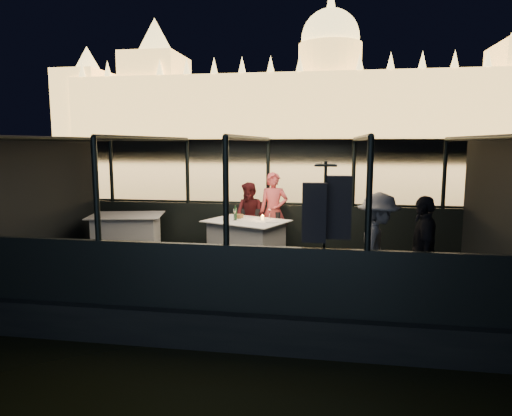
% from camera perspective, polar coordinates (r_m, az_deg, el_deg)
% --- Properties ---
extents(river_water, '(500.00, 500.00, 0.00)m').
position_cam_1_polar(river_water, '(87.75, 8.49, 6.27)').
color(river_water, black).
rests_on(river_water, ground).
extents(boat_hull, '(8.60, 4.40, 1.00)m').
position_cam_1_polar(boat_hull, '(8.28, -0.46, -11.08)').
color(boat_hull, black).
rests_on(boat_hull, river_water).
extents(boat_deck, '(8.00, 4.00, 0.04)m').
position_cam_1_polar(boat_deck, '(8.13, -0.46, -7.88)').
color(boat_deck, black).
rests_on(boat_deck, boat_hull).
extents(gunwale_port, '(8.00, 0.08, 0.90)m').
position_cam_1_polar(gunwale_port, '(9.95, 1.49, -2.13)').
color(gunwale_port, black).
rests_on(gunwale_port, boat_deck).
extents(gunwale_starboard, '(8.00, 0.08, 0.90)m').
position_cam_1_polar(gunwale_starboard, '(6.12, -3.68, -8.74)').
color(gunwale_starboard, black).
rests_on(gunwale_starboard, boat_deck).
extents(cabin_glass_port, '(8.00, 0.02, 1.40)m').
position_cam_1_polar(cabin_glass_port, '(9.81, 1.52, 4.49)').
color(cabin_glass_port, '#99B2B2').
rests_on(cabin_glass_port, gunwale_port).
extents(cabin_glass_starboard, '(8.00, 0.02, 1.40)m').
position_cam_1_polar(cabin_glass_starboard, '(5.89, -3.78, 2.04)').
color(cabin_glass_starboard, '#99B2B2').
rests_on(cabin_glass_starboard, gunwale_starboard).
extents(cabin_roof_glass, '(8.00, 4.00, 0.02)m').
position_cam_1_polar(cabin_roof_glass, '(7.81, -0.48, 8.70)').
color(cabin_roof_glass, '#99B2B2').
rests_on(cabin_roof_glass, boat_deck).
extents(end_wall_fore, '(0.02, 4.00, 2.30)m').
position_cam_1_polar(end_wall_fore, '(9.43, -25.19, 0.82)').
color(end_wall_fore, black).
rests_on(end_wall_fore, boat_deck).
extents(end_wall_aft, '(0.02, 4.00, 2.30)m').
position_cam_1_polar(end_wall_aft, '(8.22, 28.18, -0.34)').
color(end_wall_aft, black).
rests_on(end_wall_aft, boat_deck).
extents(canopy_ribs, '(8.00, 4.00, 2.30)m').
position_cam_1_polar(canopy_ribs, '(7.89, -0.47, 0.31)').
color(canopy_ribs, black).
rests_on(canopy_ribs, boat_deck).
extents(embankment, '(400.00, 140.00, 6.00)m').
position_cam_1_polar(embankment, '(217.71, 9.04, 7.58)').
color(embankment, '#423D33').
rests_on(embankment, ground).
extents(parliament_building, '(220.00, 32.00, 60.00)m').
position_cam_1_polar(parliament_building, '(184.59, 9.17, 16.22)').
color(parliament_building, '#F2D18C').
rests_on(parliament_building, embankment).
extents(dining_table_central, '(1.75, 1.53, 0.77)m').
position_cam_1_polar(dining_table_central, '(8.71, -1.21, -4.05)').
color(dining_table_central, silver).
rests_on(dining_table_central, boat_deck).
extents(dining_table_aft, '(1.64, 1.33, 0.77)m').
position_cam_1_polar(dining_table_aft, '(9.79, -15.84, -3.00)').
color(dining_table_aft, white).
rests_on(dining_table_aft, boat_deck).
extents(chair_port_left, '(0.42, 0.42, 0.84)m').
position_cam_1_polar(chair_port_left, '(9.44, -0.84, -2.70)').
color(chair_port_left, black).
rests_on(chair_port_left, boat_deck).
extents(chair_port_right, '(0.48, 0.48, 0.80)m').
position_cam_1_polar(chair_port_right, '(9.34, 1.85, -2.81)').
color(chair_port_right, black).
rests_on(chair_port_right, boat_deck).
extents(coat_stand, '(0.65, 0.57, 1.99)m').
position_cam_1_polar(coat_stand, '(6.10, 8.50, -4.49)').
color(coat_stand, black).
rests_on(coat_stand, boat_deck).
extents(person_woman_coral, '(0.62, 0.45, 1.62)m').
position_cam_1_polar(person_woman_coral, '(9.49, 2.21, -0.80)').
color(person_woman_coral, '#E25255').
rests_on(person_woman_coral, boat_deck).
extents(person_man_maroon, '(0.83, 0.75, 1.41)m').
position_cam_1_polar(person_man_maroon, '(9.52, -0.76, -0.77)').
color(person_man_maroon, '#451317').
rests_on(person_man_maroon, boat_deck).
extents(passenger_stripe, '(0.70, 1.08, 1.56)m').
position_cam_1_polar(passenger_stripe, '(6.51, 14.99, -4.33)').
color(passenger_stripe, white).
rests_on(passenger_stripe, boat_deck).
extents(passenger_dark, '(0.48, 0.94, 1.53)m').
position_cam_1_polar(passenger_dark, '(6.58, 20.19, -4.42)').
color(passenger_dark, black).
rests_on(passenger_dark, boat_deck).
extents(wine_bottle, '(0.07, 0.07, 0.29)m').
position_cam_1_polar(wine_bottle, '(8.68, -2.61, -0.54)').
color(wine_bottle, '#123419').
rests_on(wine_bottle, dining_table_central).
extents(bread_basket, '(0.22, 0.22, 0.07)m').
position_cam_1_polar(bread_basket, '(8.92, -2.14, -1.02)').
color(bread_basket, brown).
rests_on(bread_basket, dining_table_central).
extents(amber_candle, '(0.06, 0.06, 0.08)m').
position_cam_1_polar(amber_candle, '(8.76, 0.82, -1.19)').
color(amber_candle, '#F8B13E').
rests_on(amber_candle, dining_table_central).
extents(plate_near, '(0.29, 0.29, 0.02)m').
position_cam_1_polar(plate_near, '(8.47, 1.97, -1.73)').
color(plate_near, white).
rests_on(plate_near, dining_table_central).
extents(plate_far, '(0.27, 0.27, 0.01)m').
position_cam_1_polar(plate_far, '(8.96, -1.93, -1.18)').
color(plate_far, white).
rests_on(plate_far, dining_table_central).
extents(wine_glass_white, '(0.07, 0.07, 0.21)m').
position_cam_1_polar(wine_glass_white, '(8.65, -2.68, -0.95)').
color(wine_glass_white, silver).
rests_on(wine_glass_white, dining_table_central).
extents(wine_glass_red, '(0.06, 0.06, 0.18)m').
position_cam_1_polar(wine_glass_red, '(8.88, 1.71, -0.70)').
color(wine_glass_red, silver).
rests_on(wine_glass_red, dining_table_central).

